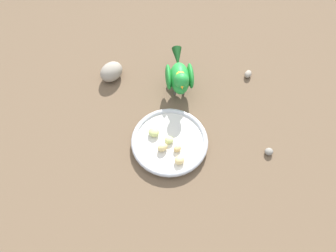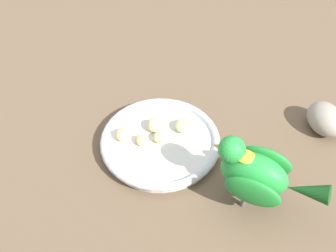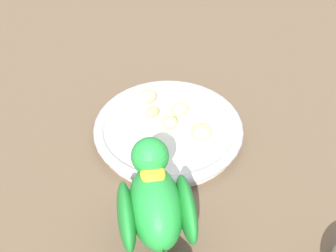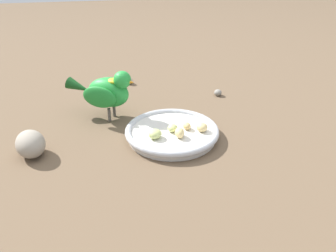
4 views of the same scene
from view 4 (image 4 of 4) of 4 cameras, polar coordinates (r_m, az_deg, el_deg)
ground_plane at (r=0.90m, az=2.22°, el=-2.53°), size 4.00×4.00×0.00m
feeding_bowl at (r=0.91m, az=0.61°, el=-1.01°), size 0.23×0.23×0.03m
apple_piece_0 at (r=0.90m, az=0.71°, el=-0.31°), size 0.03×0.03×0.02m
apple_piece_1 at (r=0.88m, az=1.79°, el=-1.04°), size 0.03×0.02×0.02m
apple_piece_2 at (r=0.88m, az=-2.06°, el=-1.07°), size 0.04×0.05×0.02m
apple_piece_3 at (r=0.91m, az=2.92°, el=-0.01°), size 0.03×0.02×0.02m
apple_piece_4 at (r=0.90m, az=5.23°, el=-0.17°), size 0.03×0.03×0.02m
parrot at (r=0.99m, az=-9.34°, el=5.37°), size 0.13×0.19×0.14m
rock_large at (r=0.89m, az=-20.32°, el=-2.47°), size 0.10×0.09×0.06m
pebble_0 at (r=1.24m, az=-6.04°, el=6.96°), size 0.04×0.03×0.02m
pebble_1 at (r=1.15m, az=7.66°, el=5.10°), size 0.03×0.03×0.02m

